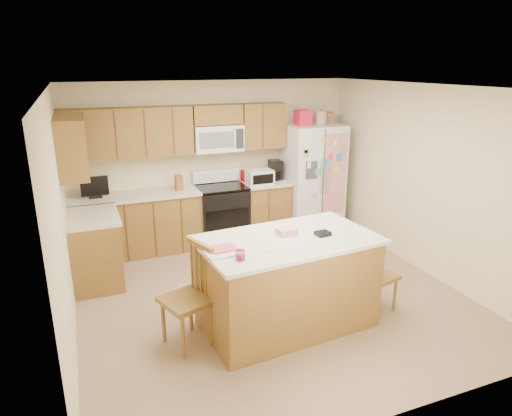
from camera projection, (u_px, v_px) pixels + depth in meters
name	position (u px, v px, depth m)	size (l,w,h in m)	color
ground	(269.00, 295.00, 5.67)	(4.50, 4.50, 0.00)	#927D60
room_shell	(270.00, 182.00, 5.23)	(4.60, 4.60, 2.52)	beige
cabinetry	(159.00, 195.00, 6.63)	(3.36, 1.56, 2.15)	brown
stove	(221.00, 213.00, 7.24)	(0.76, 0.65, 1.13)	black
refrigerator	(312.00, 178.00, 7.60)	(0.90, 0.79, 2.04)	white
island	(287.00, 282.00, 4.89)	(1.93, 1.22, 1.10)	brown
windsor_chair_left	(188.00, 299.00, 4.55)	(0.56, 0.58, 1.07)	brown
windsor_chair_back	(268.00, 264.00, 5.57)	(0.44, 0.43, 0.87)	brown
windsor_chair_right	(376.00, 275.00, 5.20)	(0.47, 0.49, 0.93)	brown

